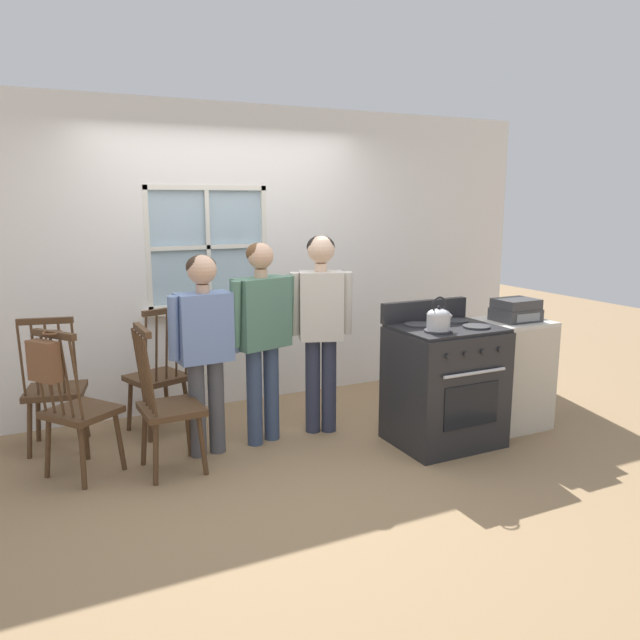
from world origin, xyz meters
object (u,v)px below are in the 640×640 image
object	(u,v)px
chair_center_cluster	(55,391)
potted_plant	(204,300)
stereo	(516,310)
chair_near_wall	(159,377)
chair_near_stove	(168,408)
person_adult_right	(321,314)
stove	(444,384)
person_teen_center	(262,324)
person_elderly_left	(204,335)
chair_by_window	(79,411)
kettle	(439,318)
handbag	(44,360)
side_counter	(510,373)

from	to	relation	value
chair_center_cluster	potted_plant	xyz separation A→B (m)	(1.29, 0.42, 0.54)
chair_center_cluster	stereo	xyz separation A→B (m)	(3.43, -1.14, 0.53)
chair_near_wall	chair_near_stove	distance (m)	0.80
person_adult_right	stereo	xyz separation A→B (m)	(1.48, -0.59, 0.01)
stove	person_teen_center	bearing A→B (deg)	153.52
person_adult_right	stove	xyz separation A→B (m)	(0.75, -0.63, -0.50)
chair_near_wall	person_teen_center	bearing A→B (deg)	120.78
person_elderly_left	stove	world-z (taller)	person_elderly_left
chair_by_window	stereo	size ratio (longest dim) A/B	3.07
chair_near_wall	kettle	world-z (taller)	kettle
person_elderly_left	person_adult_right	size ratio (longest dim) A/B	0.93
chair_near_wall	stove	world-z (taller)	stove
chair_near_wall	person_elderly_left	distance (m)	0.80
chair_by_window	potted_plant	world-z (taller)	potted_plant
chair_near_wall	person_adult_right	bearing A→B (deg)	135.21
chair_by_window	chair_center_cluster	world-z (taller)	same
chair_center_cluster	stove	bearing A→B (deg)	169.01
person_teen_center	chair_by_window	bearing A→B (deg)	164.77
chair_by_window	person_elderly_left	world-z (taller)	person_elderly_left
handbag	chair_near_stove	bearing A→B (deg)	-4.44
person_adult_right	stereo	bearing A→B (deg)	-1.79
handbag	side_counter	size ratio (longest dim) A/B	0.34
chair_near_stove	person_adult_right	xyz separation A→B (m)	(1.28, 0.22, 0.52)
person_adult_right	chair_near_wall	bearing A→B (deg)	173.86
chair_by_window	side_counter	world-z (taller)	chair_by_window
stereo	stove	bearing A→B (deg)	-176.79
person_elderly_left	side_counter	xyz separation A→B (m)	(2.44, -0.52, -0.46)
person_adult_right	kettle	bearing A→B (deg)	-32.80
chair_near_stove	stereo	bearing A→B (deg)	-99.54
chair_near_stove	potted_plant	bearing A→B (deg)	-29.14
person_teen_center	person_adult_right	size ratio (longest dim) A/B	0.98
person_elderly_left	handbag	distance (m)	1.08
handbag	chair_center_cluster	bearing A→B (deg)	84.05
chair_center_cluster	potted_plant	distance (m)	1.46
handbag	chair_by_window	bearing A→B (deg)	35.16
stove	potted_plant	world-z (taller)	potted_plant
stereo	side_counter	bearing A→B (deg)	90.00
chair_near_stove	potted_plant	distance (m)	1.44
potted_plant	chair_by_window	bearing A→B (deg)	-139.61
chair_by_window	side_counter	bearing A→B (deg)	-134.44
person_adult_right	side_counter	bearing A→B (deg)	-1.09
chair_by_window	person_elderly_left	size ratio (longest dim) A/B	0.70
chair_by_window	side_counter	xyz separation A→B (m)	(3.32, -0.54, -0.01)
chair_near_wall	kettle	distance (m)	2.28
chair_near_wall	handbag	world-z (taller)	same
person_elderly_left	person_adult_right	bearing A→B (deg)	-1.40
chair_by_window	kettle	bearing A→B (deg)	-142.05
person_teen_center	handbag	size ratio (longest dim) A/B	5.07
stove	kettle	size ratio (longest dim) A/B	4.39
potted_plant	side_counter	bearing A→B (deg)	-35.63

